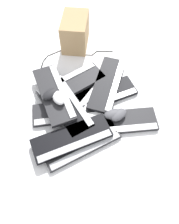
{
  "coord_description": "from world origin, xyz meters",
  "views": [
    {
      "loc": [
        -0.66,
        0.33,
        1.15
      ],
      "look_at": [
        -0.05,
        0.06,
        0.04
      ],
      "focal_mm": 35.0,
      "sensor_mm": 36.0,
      "label": 1
    }
  ],
  "objects_px": {
    "mouse_1": "(50,88)",
    "mouse_2": "(113,114)",
    "keyboard_9": "(54,94)",
    "keyboard_8": "(107,84)",
    "cardboard_box": "(75,32)",
    "keyboard_2": "(81,143)",
    "keyboard_7": "(71,84)",
    "mouse_4": "(51,94)",
    "keyboard_1": "(69,112)",
    "mouse_0": "(58,97)",
    "mouse_3": "(119,115)",
    "keyboard_3": "(120,122)",
    "keyboard_5": "(72,138)",
    "keyboard_4": "(102,95)",
    "keyboard_6": "(66,104)",
    "keyboard_0": "(80,96)"
  },
  "relations": [
    {
      "from": "keyboard_2",
      "to": "mouse_0",
      "type": "distance_m",
      "value": 0.3
    },
    {
      "from": "mouse_0",
      "to": "keyboard_6",
      "type": "bearing_deg",
      "value": 59.91
    },
    {
      "from": "keyboard_1",
      "to": "keyboard_9",
      "type": "height_order",
      "value": "keyboard_9"
    },
    {
      "from": "keyboard_4",
      "to": "keyboard_8",
      "type": "distance_m",
      "value": 0.08
    },
    {
      "from": "mouse_0",
      "to": "cardboard_box",
      "type": "distance_m",
      "value": 0.58
    },
    {
      "from": "mouse_1",
      "to": "mouse_2",
      "type": "bearing_deg",
      "value": -173.84
    },
    {
      "from": "keyboard_0",
      "to": "cardboard_box",
      "type": "xyz_separation_m",
      "value": [
        0.47,
        -0.16,
        0.1
      ]
    },
    {
      "from": "keyboard_0",
      "to": "mouse_3",
      "type": "height_order",
      "value": "mouse_3"
    },
    {
      "from": "keyboard_4",
      "to": "mouse_0",
      "type": "distance_m",
      "value": 0.29
    },
    {
      "from": "keyboard_1",
      "to": "keyboard_4",
      "type": "bearing_deg",
      "value": -83.63
    },
    {
      "from": "keyboard_0",
      "to": "keyboard_4",
      "type": "relative_size",
      "value": 1.02
    },
    {
      "from": "keyboard_8",
      "to": "cardboard_box",
      "type": "bearing_deg",
      "value": 3.44
    },
    {
      "from": "keyboard_8",
      "to": "cardboard_box",
      "type": "xyz_separation_m",
      "value": [
        0.47,
        0.03,
        0.07
      ]
    },
    {
      "from": "keyboard_3",
      "to": "mouse_1",
      "type": "xyz_separation_m",
      "value": [
        0.4,
        0.29,
        0.01
      ]
    },
    {
      "from": "mouse_2",
      "to": "keyboard_7",
      "type": "bearing_deg",
      "value": -55.55
    },
    {
      "from": "mouse_1",
      "to": "mouse_2",
      "type": "height_order",
      "value": "mouse_2"
    },
    {
      "from": "keyboard_1",
      "to": "mouse_4",
      "type": "bearing_deg",
      "value": 32.97
    },
    {
      "from": "keyboard_6",
      "to": "cardboard_box",
      "type": "height_order",
      "value": "cardboard_box"
    },
    {
      "from": "mouse_1",
      "to": "cardboard_box",
      "type": "distance_m",
      "value": 0.47
    },
    {
      "from": "mouse_3",
      "to": "keyboard_3",
      "type": "bearing_deg",
      "value": -111.42
    },
    {
      "from": "keyboard_1",
      "to": "keyboard_7",
      "type": "distance_m",
      "value": 0.19
    },
    {
      "from": "keyboard_0",
      "to": "cardboard_box",
      "type": "relative_size",
      "value": 1.76
    },
    {
      "from": "keyboard_6",
      "to": "keyboard_4",
      "type": "bearing_deg",
      "value": -93.21
    },
    {
      "from": "keyboard_0",
      "to": "mouse_3",
      "type": "xyz_separation_m",
      "value": [
        -0.24,
        -0.14,
        0.04
      ]
    },
    {
      "from": "keyboard_9",
      "to": "keyboard_5",
      "type": "bearing_deg",
      "value": 178.63
    },
    {
      "from": "keyboard_3",
      "to": "keyboard_8",
      "type": "distance_m",
      "value": 0.27
    },
    {
      "from": "keyboard_0",
      "to": "mouse_4",
      "type": "height_order",
      "value": "mouse_4"
    },
    {
      "from": "keyboard_7",
      "to": "keyboard_4",
      "type": "bearing_deg",
      "value": -132.28
    },
    {
      "from": "keyboard_4",
      "to": "keyboard_6",
      "type": "relative_size",
      "value": 0.98
    },
    {
      "from": "keyboard_6",
      "to": "mouse_2",
      "type": "distance_m",
      "value": 0.29
    },
    {
      "from": "keyboard_3",
      "to": "keyboard_8",
      "type": "relative_size",
      "value": 1.08
    },
    {
      "from": "keyboard_2",
      "to": "keyboard_8",
      "type": "height_order",
      "value": "keyboard_8"
    },
    {
      "from": "mouse_2",
      "to": "keyboard_9",
      "type": "bearing_deg",
      "value": -34.46
    },
    {
      "from": "keyboard_7",
      "to": "keyboard_8",
      "type": "height_order",
      "value": "same"
    },
    {
      "from": "keyboard_0",
      "to": "keyboard_6",
      "type": "height_order",
      "value": "keyboard_6"
    },
    {
      "from": "keyboard_1",
      "to": "keyboard_7",
      "type": "height_order",
      "value": "keyboard_7"
    },
    {
      "from": "keyboard_2",
      "to": "mouse_4",
      "type": "distance_m",
      "value": 0.34
    },
    {
      "from": "keyboard_6",
      "to": "mouse_4",
      "type": "xyz_separation_m",
      "value": [
        0.06,
        0.07,
        0.07
      ]
    },
    {
      "from": "keyboard_4",
      "to": "mouse_3",
      "type": "height_order",
      "value": "mouse_3"
    },
    {
      "from": "keyboard_2",
      "to": "mouse_2",
      "type": "relative_size",
      "value": 4.08
    },
    {
      "from": "keyboard_1",
      "to": "mouse_0",
      "type": "xyz_separation_m",
      "value": [
        0.06,
        0.04,
        0.1
      ]
    },
    {
      "from": "keyboard_7",
      "to": "keyboard_9",
      "type": "relative_size",
      "value": 1.03
    },
    {
      "from": "keyboard_5",
      "to": "mouse_1",
      "type": "distance_m",
      "value": 0.4
    },
    {
      "from": "keyboard_2",
      "to": "mouse_3",
      "type": "relative_size",
      "value": 4.08
    },
    {
      "from": "mouse_4",
      "to": "keyboard_5",
      "type": "bearing_deg",
      "value": -97.0
    },
    {
      "from": "keyboard_1",
      "to": "keyboard_3",
      "type": "xyz_separation_m",
      "value": [
        -0.19,
        -0.25,
        0.0
      ]
    },
    {
      "from": "keyboard_1",
      "to": "keyboard_6",
      "type": "relative_size",
      "value": 1.02
    },
    {
      "from": "keyboard_4",
      "to": "keyboard_7",
      "type": "xyz_separation_m",
      "value": [
        0.14,
        0.16,
        0.03
      ]
    },
    {
      "from": "keyboard_7",
      "to": "mouse_3",
      "type": "xyz_separation_m",
      "value": [
        -0.33,
        -0.17,
        0.01
      ]
    },
    {
      "from": "keyboard_2",
      "to": "keyboard_9",
      "type": "relative_size",
      "value": 1.01
    }
  ]
}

